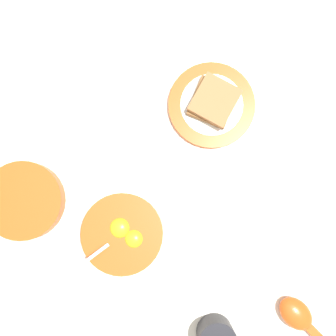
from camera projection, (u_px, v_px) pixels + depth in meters
ground_plane at (159, 243)px, 0.86m from camera, size 3.00×3.00×0.00m
egg_bowl at (123, 234)px, 0.84m from camera, size 0.17×0.17×0.07m
toast_plate at (211, 105)px, 0.88m from camera, size 0.20×0.20×0.01m
toast_sandwich at (214, 101)px, 0.86m from camera, size 0.13×0.13×0.03m
soup_spoon at (300, 318)px, 0.84m from camera, size 0.10×0.17×0.04m
congee_bowl at (24, 201)px, 0.85m from camera, size 0.17×0.17×0.04m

